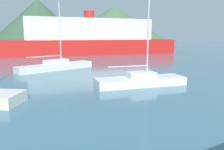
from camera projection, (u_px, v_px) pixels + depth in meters
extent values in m
cube|color=white|center=(141.00, 81.00, 16.75)|extent=(6.99, 2.17, 0.61)
cube|color=white|center=(141.00, 75.00, 16.66)|extent=(2.13, 1.42, 0.43)
cylinder|color=#BCBCC1|center=(148.00, 36.00, 16.29)|extent=(0.12, 0.12, 6.20)
cylinder|color=#BCBCC1|center=(128.00, 66.00, 16.24)|extent=(3.12, 0.20, 0.10)
cube|color=silver|center=(56.00, 67.00, 24.36)|extent=(8.63, 5.12, 0.68)
cube|color=silver|center=(56.00, 62.00, 24.25)|extent=(2.87, 2.15, 0.48)
cylinder|color=#BCBCC1|center=(60.00, 33.00, 24.13)|extent=(0.12, 0.12, 6.81)
cylinder|color=#BCBCC1|center=(45.00, 56.00, 23.26)|extent=(3.61, 1.71, 0.10)
cube|color=red|center=(90.00, 47.00, 45.60)|extent=(35.54, 8.67, 2.95)
cube|color=silver|center=(89.00, 29.00, 44.97)|extent=(24.88, 7.35, 4.16)
cylinder|color=red|center=(89.00, 15.00, 44.46)|extent=(2.13, 2.13, 1.60)
cone|color=#38563D|center=(39.00, 23.00, 74.04)|extent=(34.31, 34.31, 15.88)
cone|color=#476B42|center=(114.00, 27.00, 74.99)|extent=(42.64, 42.64, 13.69)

